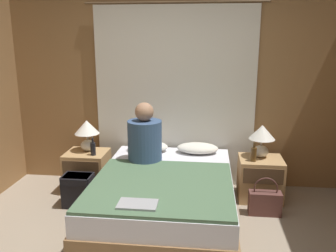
{
  "coord_description": "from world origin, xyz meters",
  "views": [
    {
      "loc": [
        0.42,
        -2.56,
        1.88
      ],
      "look_at": [
        0.0,
        1.12,
        0.95
      ],
      "focal_mm": 38.0,
      "sensor_mm": 36.0,
      "label": 1
    }
  ],
  "objects": [
    {
      "name": "pillow_right",
      "position": [
        0.31,
        1.61,
        0.56
      ],
      "size": [
        0.5,
        0.31,
        0.12
      ],
      "color": "silver",
      "rests_on": "bed"
    },
    {
      "name": "beer_bottle_on_left_stand",
      "position": [
        -0.94,
        1.39,
        0.58
      ],
      "size": [
        0.06,
        0.06,
        0.22
      ],
      "color": "black",
      "rests_on": "nightstand_left"
    },
    {
      "name": "handbag_on_floor",
      "position": [
        1.07,
        1.08,
        0.14
      ],
      "size": [
        0.35,
        0.15,
        0.43
      ],
      "color": "brown",
      "rests_on": "ground_plane"
    },
    {
      "name": "beer_bottle_on_right_stand",
      "position": [
        0.96,
        1.39,
        0.59
      ],
      "size": [
        0.07,
        0.07,
        0.22
      ],
      "color": "#513819",
      "rests_on": "nightstand_right"
    },
    {
      "name": "lamp_right",
      "position": [
        1.06,
        1.55,
        0.75
      ],
      "size": [
        0.3,
        0.3,
        0.39
      ],
      "color": "silver",
      "rests_on": "nightstand_right"
    },
    {
      "name": "bed",
      "position": [
        0.0,
        0.83,
        0.25
      ],
      "size": [
        1.41,
        1.94,
        0.5
      ],
      "color": "olive",
      "rests_on": "ground_plane"
    },
    {
      "name": "lamp_left",
      "position": [
        -1.06,
        1.55,
        0.75
      ],
      "size": [
        0.3,
        0.3,
        0.39
      ],
      "color": "silver",
      "rests_on": "nightstand_left"
    },
    {
      "name": "nightstand_left",
      "position": [
        -1.06,
        1.48,
        0.25
      ],
      "size": [
        0.5,
        0.46,
        0.5
      ],
      "color": "tan",
      "rests_on": "ground_plane"
    },
    {
      "name": "person_left_in_bed",
      "position": [
        -0.28,
        1.23,
        0.78
      ],
      "size": [
        0.39,
        0.39,
        0.68
      ],
      "color": "#38517A",
      "rests_on": "bed"
    },
    {
      "name": "backpack_on_floor",
      "position": [
        -1.02,
        1.05,
        0.21
      ],
      "size": [
        0.33,
        0.26,
        0.37
      ],
      "color": "black",
      "rests_on": "ground_plane"
    },
    {
      "name": "nightstand_right",
      "position": [
        1.06,
        1.48,
        0.25
      ],
      "size": [
        0.5,
        0.46,
        0.5
      ],
      "color": "tan",
      "rests_on": "ground_plane"
    },
    {
      "name": "laptop_on_bed",
      "position": [
        -0.13,
        0.08,
        0.54
      ],
      "size": [
        0.33,
        0.2,
        0.02
      ],
      "color": "#9EA0A5",
      "rests_on": "blanket_on_bed"
    },
    {
      "name": "curtain_panel",
      "position": [
        0.0,
        1.85,
        1.15
      ],
      "size": [
        2.21,
        0.02,
        2.3
      ],
      "color": "silver",
      "rests_on": "ground_plane"
    },
    {
      "name": "wall_back",
      "position": [
        0.0,
        1.92,
        1.25
      ],
      "size": [
        4.32,
        0.06,
        2.5
      ],
      "color": "olive",
      "rests_on": "ground_plane"
    },
    {
      "name": "pillow_left",
      "position": [
        -0.31,
        1.61,
        0.56
      ],
      "size": [
        0.5,
        0.31,
        0.12
      ],
      "color": "silver",
      "rests_on": "bed"
    },
    {
      "name": "blanket_on_bed",
      "position": [
        0.0,
        0.54,
        0.52
      ],
      "size": [
        1.35,
        1.29,
        0.03
      ],
      "color": "#4C6B4C",
      "rests_on": "bed"
    }
  ]
}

